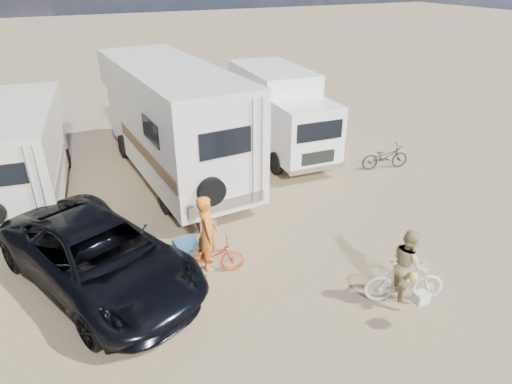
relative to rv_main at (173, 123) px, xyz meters
name	(u,v)px	position (x,y,z in m)	size (l,w,h in m)	color
ground	(273,286)	(0.28, -7.03, -1.91)	(140.00, 140.00, 0.00)	#9E855E
rv_main	(173,123)	(0.00, 0.00, 0.00)	(2.71, 8.37, 3.83)	silver
rv_left	(24,153)	(-4.70, 0.52, -0.48)	(2.16, 6.29, 2.88)	white
box_truck	(281,114)	(4.31, 0.25, -0.31)	(2.23, 5.88, 3.20)	white
dark_suv	(99,256)	(-3.27, -5.26, -1.13)	(2.61, 5.65, 1.57)	black
bike_man	(209,257)	(-0.88, -5.89, -1.46)	(0.60, 1.72, 0.90)	#CA4712
bike_woman	(404,281)	(2.67, -8.66, -1.39)	(0.50, 1.75, 1.05)	silver
rider_man	(208,239)	(-0.88, -5.89, -0.96)	(0.69, 0.46, 1.90)	orange
rider_woman	(407,270)	(2.67, -8.66, -1.09)	(0.80, 0.62, 1.65)	tan
bike_parked	(385,157)	(7.05, -2.71, -1.45)	(0.62, 1.77, 0.93)	black
cooler	(186,248)	(-1.18, -4.96, -1.69)	(0.55, 0.40, 0.44)	#295A89
crate	(207,223)	(-0.25, -3.99, -1.73)	(0.47, 0.47, 0.38)	#84604B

